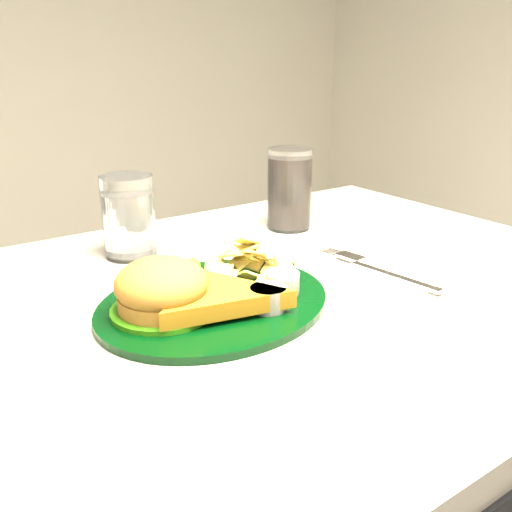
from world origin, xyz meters
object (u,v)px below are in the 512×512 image
(water_glass, at_px, (129,216))
(fork_napkin, at_px, (389,274))
(table, at_px, (242,512))
(dinner_plate, at_px, (214,281))
(cola_glass, at_px, (289,189))

(water_glass, height_order, fork_napkin, water_glass)
(table, distance_m, dinner_plate, 0.41)
(dinner_plate, bearing_deg, table, -1.12)
(dinner_plate, height_order, fork_napkin, dinner_plate)
(fork_napkin, bearing_deg, cola_glass, 75.19)
(table, bearing_deg, dinner_plate, -168.77)
(table, height_order, water_glass, water_glass)
(cola_glass, bearing_deg, water_glass, 174.71)
(dinner_plate, height_order, cola_glass, cola_glass)
(water_glass, xyz_separation_m, cola_glass, (0.30, -0.03, 0.01))
(water_glass, distance_m, fork_napkin, 0.41)
(water_glass, relative_size, fork_napkin, 0.67)
(table, relative_size, water_glass, 9.12)
(table, relative_size, cola_glass, 8.07)
(dinner_plate, relative_size, water_glass, 2.46)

